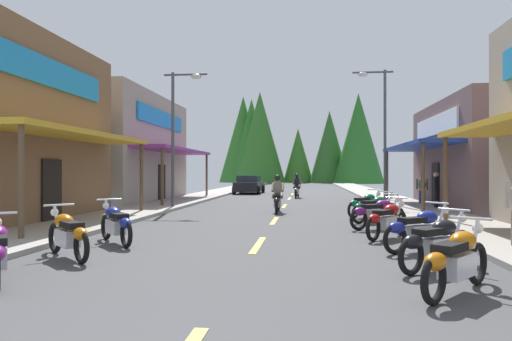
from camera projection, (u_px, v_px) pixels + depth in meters
ground at (289, 200)px, 27.75m from camera, size 9.14×82.29×0.10m
sidewalk_left at (194, 198)px, 28.42m from camera, size 2.64×82.29×0.12m
sidewalk_right at (388, 199)px, 27.09m from camera, size 2.64×82.29×0.12m
centerline_dashes at (291, 196)px, 31.52m from camera, size 0.16×58.06×0.01m
storefront_left_far at (110, 149)px, 26.59m from camera, size 8.06×10.95×6.05m
streetlamp_left at (179, 120)px, 20.83m from camera, size 1.99×0.30×6.21m
streetlamp_right at (379, 119)px, 22.82m from camera, size 1.99×0.30×6.77m
motorcycle_parked_right_0 at (456, 259)px, 6.33m from camera, size 1.42×1.73×1.04m
motorcycle_parked_right_1 at (437, 242)px, 7.90m from camera, size 1.65×1.51×1.04m
motorcycle_parked_right_2 at (420, 229)px, 9.73m from camera, size 1.80×1.32×1.04m
motorcycle_parked_right_3 at (387, 219)px, 11.64m from camera, size 1.36×1.78×1.04m
motorcycle_parked_right_4 at (378, 213)px, 13.52m from camera, size 1.82×1.29×1.04m
motorcycle_parked_right_5 at (375, 208)px, 15.20m from camera, size 1.75×1.40×1.04m
motorcycle_parked_right_6 at (366, 204)px, 16.96m from camera, size 1.54×1.62×1.04m
motorcycle_parked_left_1 at (68, 234)px, 8.95m from camera, size 1.64×1.52×1.04m
motorcycle_parked_left_2 at (116, 223)px, 10.76m from camera, size 1.48×1.68×1.04m
rider_cruising_lead at (278, 197)px, 18.89m from camera, size 0.60×2.14×1.57m
rider_cruising_trailing at (297, 188)px, 29.53m from camera, size 0.60×2.14×1.57m
pedestrian_browsing at (422, 188)px, 22.56m from camera, size 0.53×0.39×1.55m
pedestrian_waiting at (436, 188)px, 20.34m from camera, size 0.39×0.53×1.69m
parked_car_curbside at (249, 185)px, 35.41m from camera, size 2.13×4.33×1.40m
treeline_backdrop at (279, 141)px, 69.92m from camera, size 24.75×12.89×13.84m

